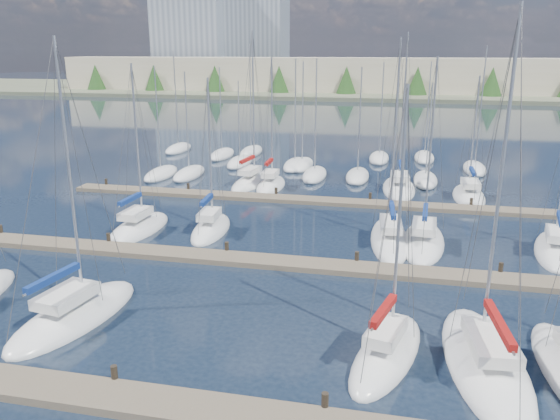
% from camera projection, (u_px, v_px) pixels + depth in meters
% --- Properties ---
extents(ground, '(400.00, 400.00, 0.00)m').
position_uv_depth(ground, '(352.00, 144.00, 73.41)').
color(ground, '#1B2637').
rests_on(ground, ground).
extents(dock_near, '(44.00, 1.93, 1.10)m').
position_uv_depth(dock_near, '(207.00, 411.00, 19.02)').
color(dock_near, '#6B5E4C').
rests_on(dock_near, ground).
extents(dock_mid, '(44.00, 1.93, 1.10)m').
position_uv_depth(dock_mid, '(287.00, 263.00, 32.14)').
color(dock_mid, '#6B5E4C').
rests_on(dock_mid, ground).
extents(dock_far, '(44.00, 1.93, 1.10)m').
position_uv_depth(dock_far, '(321.00, 201.00, 45.26)').
color(dock_far, '#6B5E4C').
rests_on(dock_far, ground).
extents(sailboat_o, '(2.45, 6.45, 12.33)m').
position_uv_depth(sailboat_o, '(271.00, 185.00, 50.37)').
color(sailboat_o, white).
rests_on(sailboat_o, ground).
extents(sailboat_p, '(3.22, 8.68, 14.43)m').
position_uv_depth(sailboat_p, '(399.00, 188.00, 49.39)').
color(sailboat_p, white).
rests_on(sailboat_p, ground).
extents(sailboat_e, '(3.86, 9.56, 14.62)m').
position_uv_depth(sailboat_e, '(485.00, 362.00, 21.95)').
color(sailboat_e, white).
rests_on(sailboat_e, ground).
extents(sailboat_d, '(3.95, 7.37, 11.80)m').
position_uv_depth(sailboat_d, '(387.00, 353.00, 22.57)').
color(sailboat_d, white).
rests_on(sailboat_d, ground).
extents(sailboat_j, '(2.71, 6.60, 11.22)m').
position_uv_depth(sailboat_j, '(211.00, 229.00, 38.13)').
color(sailboat_j, white).
rests_on(sailboat_j, ground).
extents(sailboat_q, '(2.64, 7.40, 10.94)m').
position_uv_depth(sailboat_q, '(469.00, 196.00, 46.75)').
color(sailboat_q, white).
rests_on(sailboat_q, ground).
extents(sailboat_n, '(3.40, 8.33, 14.58)m').
position_uv_depth(sailboat_n, '(252.00, 182.00, 51.69)').
color(sailboat_n, white).
rests_on(sailboat_n, ground).
extents(sailboat_h, '(3.00, 7.20, 12.13)m').
position_uv_depth(sailboat_h, '(139.00, 228.00, 38.36)').
color(sailboat_h, white).
rests_on(sailboat_h, ground).
extents(sailboat_m, '(3.67, 7.79, 10.70)m').
position_uv_depth(sailboat_m, '(554.00, 250.00, 34.13)').
color(sailboat_m, white).
rests_on(sailboat_m, ground).
extents(sailboat_k, '(3.04, 9.21, 13.72)m').
position_uv_depth(sailboat_k, '(390.00, 239.00, 36.14)').
color(sailboat_k, white).
rests_on(sailboat_k, ground).
extents(sailboat_l, '(3.23, 8.45, 12.61)m').
position_uv_depth(sailboat_l, '(423.00, 242.00, 35.65)').
color(sailboat_l, white).
rests_on(sailboat_l, ground).
extents(sailboat_c, '(4.30, 8.52, 13.57)m').
position_uv_depth(sailboat_c, '(75.00, 315.00, 25.80)').
color(sailboat_c, white).
rests_on(sailboat_c, ground).
extents(distant_boats, '(36.93, 20.75, 13.30)m').
position_uv_depth(distant_boats, '(299.00, 164.00, 58.99)').
color(distant_boats, '#9EA0A5').
rests_on(distant_boats, ground).
extents(shoreline, '(400.00, 60.00, 38.00)m').
position_uv_depth(shoreline, '(334.00, 66.00, 158.13)').
color(shoreline, '#666B51').
rests_on(shoreline, ground).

